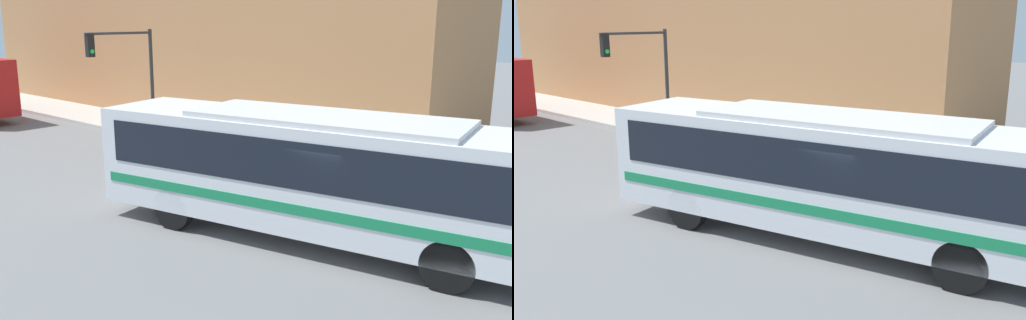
{
  "view_description": "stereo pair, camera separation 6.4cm",
  "coord_description": "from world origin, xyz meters",
  "views": [
    {
      "loc": [
        -10.52,
        -7.44,
        5.23
      ],
      "look_at": [
        1.09,
        2.93,
        1.32
      ],
      "focal_mm": 40.0,
      "sensor_mm": 36.0,
      "label": 1
    },
    {
      "loc": [
        -10.48,
        -7.49,
        5.23
      ],
      "look_at": [
        1.09,
        2.93,
        1.32
      ],
      "focal_mm": 40.0,
      "sensor_mm": 36.0,
      "label": 2
    }
  ],
  "objects": [
    {
      "name": "fire_hydrant",
      "position": [
        5.1,
        3.27,
        0.59
      ],
      "size": [
        0.24,
        0.32,
        0.82
      ],
      "color": "#999999",
      "rests_on": "sidewalk"
    },
    {
      "name": "sidewalk",
      "position": [
        6.18,
        20.0,
        0.09
      ],
      "size": [
        3.35,
        70.0,
        0.18
      ],
      "color": "#B7B2A8",
      "rests_on": "ground_plane"
    },
    {
      "name": "traffic_light_pole",
      "position": [
        4.04,
        12.8,
        3.35
      ],
      "size": [
        3.28,
        0.35,
        4.56
      ],
      "color": "#2D2D2D",
      "rests_on": "sidewalk"
    },
    {
      "name": "building_facade",
      "position": [
        10.85,
        16.65,
        4.57
      ],
      "size": [
        6.0,
        31.31,
        9.14
      ],
      "color": "#B27A4C",
      "rests_on": "ground_plane"
    },
    {
      "name": "parking_meter",
      "position": [
        5.1,
        9.16,
        1.08
      ],
      "size": [
        0.14,
        0.14,
        1.33
      ],
      "color": "#2D2D2D",
      "rests_on": "sidewalk"
    },
    {
      "name": "city_bus",
      "position": [
        0.09,
        -0.07,
        1.79
      ],
      "size": [
        4.73,
        11.82,
        3.06
      ],
      "rotation": [
        0.0,
        0.0,
        0.2
      ],
      "color": "silver",
      "rests_on": "ground_plane"
    },
    {
      "name": "ground_plane",
      "position": [
        0.0,
        0.0,
        0.0
      ],
      "size": [
        120.0,
        120.0,
        0.0
      ],
      "primitive_type": "plane",
      "color": "slate"
    }
  ]
}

